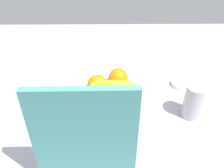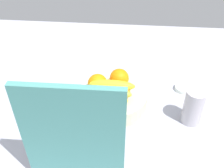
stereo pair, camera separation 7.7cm
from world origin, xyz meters
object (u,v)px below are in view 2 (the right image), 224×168
Objects in this scene: jar_lid at (183,88)px; orange_front_left at (119,78)px; orange_front_right at (98,84)px; fruit_bowl at (112,98)px; thermos_tumbler at (193,107)px; orange_center at (120,91)px; cutting_board at (73,138)px; banana_bunch at (110,89)px.

orange_front_left is at bearing 15.71° from jar_lid.
orange_front_right is at bearing 27.14° from orange_front_left.
fruit_bowl is 31.21cm from thermos_tumbler.
orange_front_left is 29.80cm from jar_lid.
orange_center reaches higher than fruit_bowl.
jar_lid is (-35.31, -11.80, -9.46)cm from orange_front_right.
cutting_board reaches higher than jar_lid.
cutting_board is at bearing 50.57° from jar_lid.
banana_bunch reaches higher than orange_front_right.
orange_front_left is at bearing -121.16° from fruit_bowl.
orange_front_right is at bearing -10.15° from thermos_tumbler.
fruit_bowl is 1.94× the size of thermos_tumbler.
banana_bunch is at bearing -5.36° from thermos_tumbler.
cutting_board is (7.56, 33.51, 14.76)cm from fruit_bowl.
fruit_bowl is 1.55× the size of banana_bunch.
orange_front_left is 0.54× the size of thermos_tumbler.
orange_front_right is 0.54× the size of thermos_tumbler.
cutting_board is at bearing 77.29° from fruit_bowl.
orange_center is 0.21× the size of cutting_board.
cutting_board reaches higher than orange_center.
orange_center reaches higher than jar_lid.
jar_lid is at bearing -88.19° from thermos_tumbler.
fruit_bowl is 8.75cm from orange_center.
fruit_bowl is 3.60× the size of orange_center.
orange_front_right reaches higher than jar_lid.
jar_lid is at bearing -149.13° from orange_center.
cutting_board is at bearing 76.65° from banana_bunch.
cutting_board reaches higher than fruit_bowl.
orange_front_left is 0.43× the size of banana_bunch.
orange_front_left is 29.89cm from thermos_tumbler.
orange_front_left is at bearing -84.13° from orange_center.
orange_front_left and orange_front_right have the same top height.
fruit_bowl is at bearing -11.95° from thermos_tumbler.
cutting_board reaches higher than orange_front_left.
thermos_tumbler is (-27.78, 10.58, -3.20)cm from orange_front_left.
cutting_board is (10.91, 29.57, 7.70)cm from orange_center.
banana_bunch is at bearing 26.96° from jar_lid.
thermos_tumbler reaches higher than fruit_bowl.
thermos_tumbler is (-37.85, -27.10, -10.90)cm from cutting_board.
fruit_bowl is 8.57cm from orange_front_left.
orange_front_left and thermos_tumbler have the same top height.
jar_lid is at bearing -129.97° from cutting_board.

